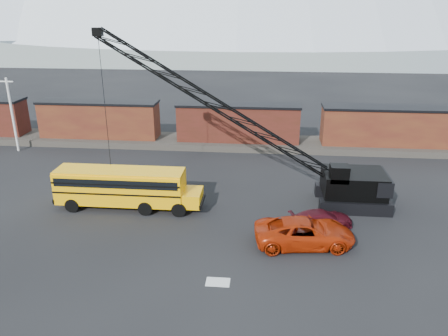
% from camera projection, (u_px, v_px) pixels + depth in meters
% --- Properties ---
extents(ground, '(160.00, 160.00, 0.00)m').
position_uv_depth(ground, '(217.00, 246.00, 29.27)').
color(ground, black).
rests_on(ground, ground).
extents(gravel_berm, '(120.00, 5.00, 0.70)m').
position_uv_depth(gravel_berm, '(238.00, 143.00, 49.62)').
color(gravel_berm, '#433D37').
rests_on(gravel_berm, ground).
extents(boxcar_west_near, '(13.70, 3.10, 4.17)m').
position_uv_depth(boxcar_west_near, '(99.00, 119.00, 50.16)').
color(boxcar_west_near, '#491A15').
rests_on(boxcar_west_near, gravel_berm).
extents(boxcar_mid, '(13.70, 3.10, 4.17)m').
position_uv_depth(boxcar_mid, '(238.00, 122.00, 48.76)').
color(boxcar_mid, '#501C16').
rests_on(boxcar_mid, gravel_berm).
extents(boxcar_east_near, '(13.70, 3.10, 4.17)m').
position_uv_depth(boxcar_east_near, '(385.00, 126.00, 47.35)').
color(boxcar_east_near, '#491A15').
rests_on(boxcar_east_near, gravel_berm).
extents(utility_pole, '(1.40, 0.24, 8.00)m').
position_uv_depth(utility_pole, '(12.00, 114.00, 46.65)').
color(utility_pole, silver).
rests_on(utility_pole, ground).
extents(snow_patch, '(1.40, 0.90, 0.02)m').
position_uv_depth(snow_patch, '(218.00, 282.00, 25.50)').
color(snow_patch, silver).
rests_on(snow_patch, ground).
extents(school_bus, '(11.65, 2.65, 3.19)m').
position_uv_depth(school_bus, '(125.00, 187.00, 34.18)').
color(school_bus, '#FFAE05').
rests_on(school_bus, ground).
extents(red_pickup, '(6.98, 3.85, 1.85)m').
position_uv_depth(red_pickup, '(305.00, 232.00, 29.16)').
color(red_pickup, '#AB2608').
rests_on(red_pickup, ground).
extents(maroon_suv, '(4.99, 3.35, 1.34)m').
position_uv_depth(maroon_suv, '(321.00, 219.00, 31.44)').
color(maroon_suv, '#400B14').
rests_on(maroon_suv, ground).
extents(crawler_crane, '(22.58, 4.20, 13.84)m').
position_uv_depth(crawler_crane, '(230.00, 113.00, 33.18)').
color(crawler_crane, black).
rests_on(crawler_crane, ground).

